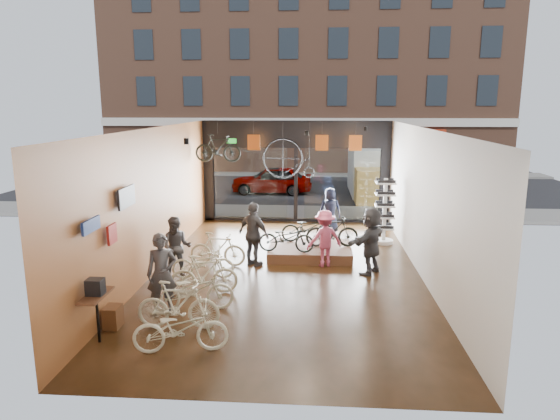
# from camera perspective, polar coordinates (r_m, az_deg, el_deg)

# --- Properties ---
(ground_plane) EXTENTS (7.00, 12.00, 0.04)m
(ground_plane) POSITION_cam_1_polar(r_m,az_deg,el_deg) (13.42, 0.76, -7.18)
(ground_plane) COLOR black
(ground_plane) RESTS_ON ground
(ceiling) EXTENTS (7.00, 12.00, 0.04)m
(ceiling) POSITION_cam_1_polar(r_m,az_deg,el_deg) (12.69, 0.80, 9.43)
(ceiling) COLOR black
(ceiling) RESTS_ON ground
(wall_left) EXTENTS (0.04, 12.00, 3.80)m
(wall_left) POSITION_cam_1_polar(r_m,az_deg,el_deg) (13.58, -14.22, 1.06)
(wall_left) COLOR #B36E3A
(wall_left) RESTS_ON ground
(wall_right) EXTENTS (0.04, 12.00, 3.80)m
(wall_right) POSITION_cam_1_polar(r_m,az_deg,el_deg) (13.20, 16.22, 0.64)
(wall_right) COLOR beige
(wall_right) RESTS_ON ground
(wall_back) EXTENTS (7.00, 0.04, 3.80)m
(wall_back) POSITION_cam_1_polar(r_m,az_deg,el_deg) (7.12, -2.04, -8.45)
(wall_back) COLOR beige
(wall_back) RESTS_ON ground
(storefront) EXTENTS (7.00, 0.26, 3.80)m
(storefront) POSITION_cam_1_polar(r_m,az_deg,el_deg) (18.84, 1.83, 4.39)
(storefront) COLOR black
(storefront) RESTS_ON ground
(exit_sign) EXTENTS (0.35, 0.06, 0.18)m
(exit_sign) POSITION_cam_1_polar(r_m,az_deg,el_deg) (18.85, -5.54, 7.86)
(exit_sign) COLOR #198C26
(exit_sign) RESTS_ON storefront
(street_road) EXTENTS (30.00, 18.00, 0.02)m
(street_road) POSITION_cam_1_polar(r_m,az_deg,el_deg) (28.01, 2.54, 2.94)
(street_road) COLOR black
(street_road) RESTS_ON ground
(sidewalk_near) EXTENTS (30.00, 2.40, 0.12)m
(sidewalk_near) POSITION_cam_1_polar(r_m,az_deg,el_deg) (20.34, 1.93, -0.31)
(sidewalk_near) COLOR slate
(sidewalk_near) RESTS_ON ground
(sidewalk_far) EXTENTS (30.00, 2.00, 0.12)m
(sidewalk_far) POSITION_cam_1_polar(r_m,az_deg,el_deg) (31.96, 2.74, 4.19)
(sidewalk_far) COLOR slate
(sidewalk_far) RESTS_ON ground
(opposite_building) EXTENTS (26.00, 5.00, 14.00)m
(opposite_building) POSITION_cam_1_polar(r_m,az_deg,el_deg) (34.27, 2.96, 16.34)
(opposite_building) COLOR brown
(opposite_building) RESTS_ON ground
(street_car) EXTENTS (4.02, 1.62, 1.37)m
(street_car) POSITION_cam_1_polar(r_m,az_deg,el_deg) (25.03, -0.95, 3.48)
(street_car) COLOR gray
(street_car) RESTS_ON street_road
(box_truck) EXTENTS (1.98, 5.95, 2.34)m
(box_truck) POSITION_cam_1_polar(r_m,az_deg,el_deg) (24.03, 10.58, 4.09)
(box_truck) COLOR silver
(box_truck) RESTS_ON street_road
(floor_bike_0) EXTENTS (1.79, 0.89, 0.90)m
(floor_bike_0) POSITION_cam_1_polar(r_m,az_deg,el_deg) (9.36, -11.30, -13.14)
(floor_bike_0) COLOR beige
(floor_bike_0) RESTS_ON ground_plane
(floor_bike_1) EXTENTS (1.67, 0.50, 1.00)m
(floor_bike_1) POSITION_cam_1_polar(r_m,az_deg,el_deg) (10.24, -11.56, -10.58)
(floor_bike_1) COLOR beige
(floor_bike_1) RESTS_ON ground_plane
(floor_bike_2) EXTENTS (1.83, 0.98, 0.91)m
(floor_bike_2) POSITION_cam_1_polar(r_m,az_deg,el_deg) (11.05, -9.89, -9.05)
(floor_bike_2) COLOR beige
(floor_bike_2) RESTS_ON ground_plane
(floor_bike_3) EXTENTS (1.65, 0.75, 0.95)m
(floor_bike_3) POSITION_cam_1_polar(r_m,az_deg,el_deg) (11.93, -8.70, -7.29)
(floor_bike_3) COLOR beige
(floor_bike_3) RESTS_ON ground_plane
(floor_bike_4) EXTENTS (1.63, 0.73, 0.83)m
(floor_bike_4) POSITION_cam_1_polar(r_m,az_deg,el_deg) (12.97, -8.79, -6.00)
(floor_bike_4) COLOR beige
(floor_bike_4) RESTS_ON ground_plane
(floor_bike_5) EXTENTS (1.60, 0.58, 0.94)m
(floor_bike_5) POSITION_cam_1_polar(r_m,az_deg,el_deg) (13.92, -7.15, -4.45)
(floor_bike_5) COLOR beige
(floor_bike_5) RESTS_ON ground_plane
(display_platform) EXTENTS (2.40, 1.80, 0.30)m
(display_platform) POSITION_cam_1_polar(r_m,az_deg,el_deg) (14.76, 3.45, -4.72)
(display_platform) COLOR #47291A
(display_platform) RESTS_ON ground_plane
(display_bike_left) EXTENTS (1.60, 0.65, 0.82)m
(display_bike_left) POSITION_cam_1_polar(r_m,az_deg,el_deg) (14.03, 0.72, -3.20)
(display_bike_left) COLOR black
(display_bike_left) RESTS_ON display_platform
(display_bike_mid) EXTENTS (1.56, 0.54, 0.92)m
(display_bike_mid) POSITION_cam_1_polar(r_m,az_deg,el_deg) (14.60, 5.98, -2.46)
(display_bike_mid) COLOR black
(display_bike_mid) RESTS_ON display_platform
(display_bike_right) EXTENTS (1.65, 0.73, 0.84)m
(display_bike_right) POSITION_cam_1_polar(r_m,az_deg,el_deg) (15.12, 3.20, -2.07)
(display_bike_right) COLOR black
(display_bike_right) RESTS_ON display_platform
(customer_0) EXTENTS (0.73, 0.58, 1.75)m
(customer_0) POSITION_cam_1_polar(r_m,az_deg,el_deg) (10.93, -13.35, -7.10)
(customer_0) COLOR #3F3F44
(customer_0) RESTS_ON ground_plane
(customer_1) EXTENTS (0.81, 0.65, 1.60)m
(customer_1) POSITION_cam_1_polar(r_m,az_deg,el_deg) (13.06, -11.72, -4.21)
(customer_1) COLOR #3F3F44
(customer_1) RESTS_ON ground_plane
(customer_2) EXTENTS (1.11, 0.96, 1.79)m
(customer_2) POSITION_cam_1_polar(r_m,az_deg,el_deg) (13.70, -3.01, -2.80)
(customer_2) COLOR #3F3F44
(customer_2) RESTS_ON ground_plane
(customer_3) EXTENTS (1.17, 0.94, 1.57)m
(customer_3) POSITION_cam_1_polar(r_m,az_deg,el_deg) (13.74, 5.12, -3.25)
(customer_3) COLOR #CC4C72
(customer_3) RESTS_ON ground_plane
(customer_4) EXTENTS (0.84, 0.61, 1.58)m
(customer_4) POSITION_cam_1_polar(r_m,az_deg,el_deg) (17.33, 5.73, -0.06)
(customer_4) COLOR #161C33
(customer_4) RESTS_ON ground_plane
(customer_5) EXTENTS (1.34, 1.65, 1.77)m
(customer_5) POSITION_cam_1_polar(r_m,az_deg,el_deg) (13.30, 10.34, -3.48)
(customer_5) COLOR #3F3F44
(customer_5) RESTS_ON ground_plane
(sunglasses_rack) EXTENTS (0.62, 0.51, 2.11)m
(sunglasses_rack) POSITION_cam_1_polar(r_m,az_deg,el_deg) (16.23, 11.86, -0.13)
(sunglasses_rack) COLOR white
(sunglasses_rack) RESTS_ON ground_plane
(wall_merch) EXTENTS (0.40, 2.40, 2.60)m
(wall_merch) POSITION_cam_1_polar(r_m,az_deg,el_deg) (10.50, -19.25, -5.80)
(wall_merch) COLOR navy
(wall_merch) RESTS_ON wall_left
(penny_farthing) EXTENTS (1.74, 0.06, 1.39)m
(penny_farthing) POSITION_cam_1_polar(r_m,az_deg,el_deg) (17.38, 1.28, 5.75)
(penny_farthing) COLOR black
(penny_farthing) RESTS_ON ceiling
(hung_bike) EXTENTS (1.59, 0.49, 0.95)m
(hung_bike) POSITION_cam_1_polar(r_m,az_deg,el_deg) (17.24, -7.11, 7.03)
(hung_bike) COLOR black
(hung_bike) RESTS_ON ceiling
(jersey_left) EXTENTS (0.45, 0.03, 0.55)m
(jersey_left) POSITION_cam_1_polar(r_m,az_deg,el_deg) (18.04, -3.02, 7.72)
(jersey_left) COLOR #CC5919
(jersey_left) RESTS_ON ceiling
(jersey_mid) EXTENTS (0.45, 0.03, 0.55)m
(jersey_mid) POSITION_cam_1_polar(r_m,az_deg,el_deg) (17.91, 4.81, 7.66)
(jersey_mid) COLOR #CC5919
(jersey_mid) RESTS_ON ceiling
(jersey_right) EXTENTS (0.45, 0.03, 0.55)m
(jersey_right) POSITION_cam_1_polar(r_m,az_deg,el_deg) (17.96, 8.62, 7.58)
(jersey_right) COLOR #CC5919
(jersey_right) RESTS_ON ceiling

